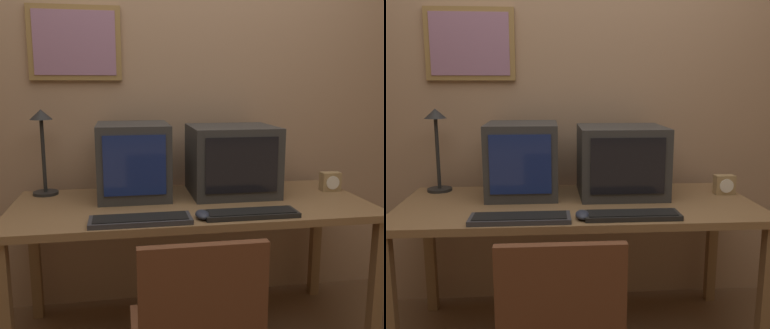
{
  "view_description": "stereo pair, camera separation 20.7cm",
  "coord_description": "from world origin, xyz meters",
  "views": [
    {
      "loc": [
        -0.36,
        -1.33,
        1.34
      ],
      "look_at": [
        0.0,
        0.77,
        0.95
      ],
      "focal_mm": 40.0,
      "sensor_mm": 36.0,
      "label": 1
    },
    {
      "loc": [
        -0.15,
        -1.36,
        1.34
      ],
      "look_at": [
        0.0,
        0.77,
        0.95
      ],
      "focal_mm": 40.0,
      "sensor_mm": 36.0,
      "label": 2
    }
  ],
  "objects": [
    {
      "name": "wall_back",
      "position": [
        -0.0,
        1.26,
        1.3
      ],
      "size": [
        8.0,
        0.08,
        2.6
      ],
      "color": "tan",
      "rests_on": "ground_plane"
    },
    {
      "name": "desk",
      "position": [
        0.0,
        0.77,
        0.67
      ],
      "size": [
        1.82,
        0.76,
        0.75
      ],
      "color": "olive",
      "rests_on": "ground_plane"
    },
    {
      "name": "monitor_left",
      "position": [
        -0.29,
        0.94,
        0.95
      ],
      "size": [
        0.37,
        0.4,
        0.39
      ],
      "color": "#333333",
      "rests_on": "desk"
    },
    {
      "name": "monitor_right",
      "position": [
        0.25,
        0.92,
        0.94
      ],
      "size": [
        0.46,
        0.41,
        0.38
      ],
      "color": "#333333",
      "rests_on": "desk"
    },
    {
      "name": "keyboard_main",
      "position": [
        -0.28,
        0.48,
        0.76
      ],
      "size": [
        0.45,
        0.15,
        0.03
      ],
      "color": "#333338",
      "rests_on": "desk"
    },
    {
      "name": "keyboard_side",
      "position": [
        0.23,
        0.49,
        0.76
      ],
      "size": [
        0.44,
        0.13,
        0.03
      ],
      "color": "black",
      "rests_on": "desk"
    },
    {
      "name": "mouse_near_keyboard",
      "position": [
        0.0,
        0.49,
        0.77
      ],
      "size": [
        0.06,
        0.11,
        0.04
      ],
      "color": "#282D3D",
      "rests_on": "desk"
    },
    {
      "name": "desk_clock",
      "position": [
        0.82,
        0.88,
        0.8
      ],
      "size": [
        0.11,
        0.07,
        0.11
      ],
      "color": "#A38456",
      "rests_on": "desk"
    },
    {
      "name": "desk_lamp",
      "position": [
        -0.77,
        1.06,
        1.06
      ],
      "size": [
        0.14,
        0.14,
        0.47
      ],
      "color": "black",
      "rests_on": "desk"
    }
  ]
}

